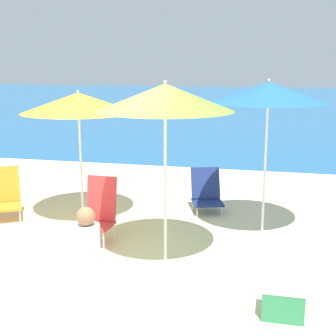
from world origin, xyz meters
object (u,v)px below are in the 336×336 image
at_px(beach_umbrella_yellow, 78,103).
at_px(person_seated_near, 87,253).
at_px(beach_chair_red, 99,210).
at_px(beach_chair_orange, 6,195).
at_px(beach_chair_navy, 206,192).
at_px(beach_umbrella_blue, 268,92).
at_px(cooler_box, 283,299).
at_px(beach_umbrella_lime, 165,98).

height_order(beach_umbrella_yellow, person_seated_near, beach_umbrella_yellow).
bearing_deg(beach_chair_red, beach_chair_orange, 163.42).
height_order(beach_chair_navy, beach_chair_red, beach_chair_red).
bearing_deg(person_seated_near, beach_chair_red, 146.84).
xyz_separation_m(beach_chair_orange, beach_chair_red, (1.85, -0.65, 0.08)).
relative_size(beach_umbrella_yellow, beach_umbrella_blue, 0.92).
xyz_separation_m(beach_umbrella_blue, beach_chair_navy, (-0.97, 0.80, -1.73)).
bearing_deg(beach_chair_orange, cooler_box, -57.81).
xyz_separation_m(beach_chair_navy, beach_chair_red, (-1.24, -1.76, 0.14)).
height_order(beach_umbrella_lime, cooler_box, beach_umbrella_lime).
bearing_deg(beach_umbrella_lime, beach_umbrella_yellow, 142.29).
distance_m(beach_chair_navy, cooler_box, 3.47).
bearing_deg(cooler_box, beach_chair_orange, 154.02).
distance_m(beach_umbrella_yellow, beach_chair_red, 1.78).
distance_m(beach_umbrella_blue, beach_chair_navy, 2.14).
height_order(beach_umbrella_yellow, beach_umbrella_blue, beach_umbrella_blue).
distance_m(person_seated_near, cooler_box, 2.15).
height_order(beach_umbrella_yellow, beach_chair_navy, beach_umbrella_yellow).
bearing_deg(beach_umbrella_lime, beach_umbrella_blue, 49.57).
xyz_separation_m(beach_umbrella_lime, beach_umbrella_blue, (1.16, 1.37, -0.00)).
bearing_deg(person_seated_near, beach_umbrella_lime, 93.64).
height_order(beach_umbrella_lime, person_seated_near, beach_umbrella_lime).
relative_size(beach_umbrella_lime, cooler_box, 5.42).
bearing_deg(beach_umbrella_yellow, beach_chair_navy, 24.40).
xyz_separation_m(beach_umbrella_lime, cooler_box, (1.45, -1.07, -1.87)).
bearing_deg(person_seated_near, beach_umbrella_yellow, 155.99).
xyz_separation_m(beach_umbrella_lime, beach_chair_orange, (-2.90, 1.05, -1.67)).
bearing_deg(beach_chair_red, beach_umbrella_blue, 26.29).
bearing_deg(beach_umbrella_blue, beach_chair_red, -156.37).
distance_m(beach_chair_orange, beach_chair_red, 1.97).
bearing_deg(beach_chair_navy, beach_umbrella_lime, -114.09).
relative_size(beach_umbrella_yellow, beach_chair_red, 2.23).
xyz_separation_m(beach_umbrella_blue, beach_chair_orange, (-4.06, -0.32, -1.67)).
distance_m(beach_umbrella_blue, cooler_box, 3.08).
bearing_deg(beach_chair_orange, person_seated_near, -73.00).
xyz_separation_m(beach_umbrella_blue, cooler_box, (0.28, -2.43, -1.87)).
bearing_deg(beach_umbrella_yellow, beach_umbrella_lime, -37.71).
bearing_deg(beach_umbrella_blue, beach_chair_navy, 140.62).
xyz_separation_m(beach_chair_orange, person_seated_near, (2.21, -1.93, 0.01)).
bearing_deg(cooler_box, beach_umbrella_yellow, 142.90).
bearing_deg(beach_umbrella_yellow, beach_chair_orange, -167.95).
distance_m(beach_umbrella_blue, beach_chair_red, 2.88).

